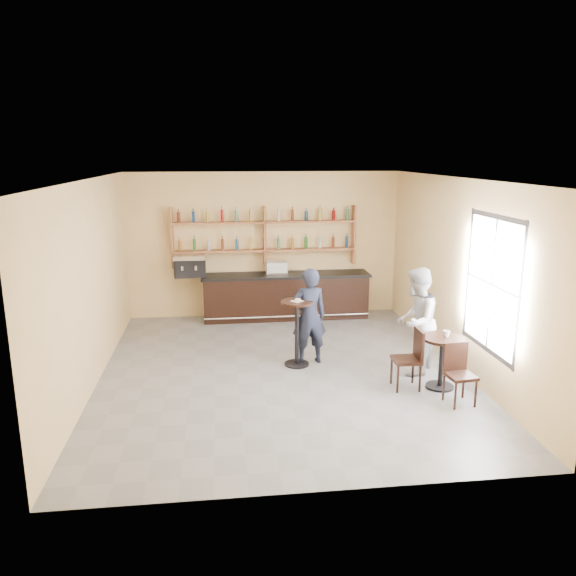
{
  "coord_description": "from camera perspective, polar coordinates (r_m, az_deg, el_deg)",
  "views": [
    {
      "loc": [
        -0.98,
        -8.84,
        3.6
      ],
      "look_at": [
        0.2,
        0.8,
        1.25
      ],
      "focal_mm": 35.0,
      "sensor_mm": 36.0,
      "label": 1
    }
  ],
  "objects": [
    {
      "name": "ceiling",
      "position": [
        8.9,
        -0.66,
        11.03
      ],
      "size": [
        7.0,
        7.0,
        0.0
      ],
      "primitive_type": "plane",
      "rotation": [
        3.14,
        0.0,
        0.0
      ],
      "color": "white",
      "rests_on": "wall_back"
    },
    {
      "name": "pedestal_table",
      "position": [
        9.67,
        0.92,
        -4.63
      ],
      "size": [
        0.73,
        0.73,
        1.15
      ],
      "primitive_type": null,
      "rotation": [
        0.0,
        0.0,
        -0.41
      ],
      "color": "black",
      "rests_on": "floor"
    },
    {
      "name": "chair_south",
      "position": [
        8.63,
        17.13,
        -8.46
      ],
      "size": [
        0.43,
        0.43,
        0.89
      ],
      "primitive_type": null,
      "rotation": [
        0.0,
        0.0,
        0.13
      ],
      "color": "black",
      "rests_on": "floor"
    },
    {
      "name": "floor",
      "position": [
        9.59,
        -0.61,
        -8.44
      ],
      "size": [
        7.0,
        7.0,
        0.0
      ],
      "primitive_type": "plane",
      "color": "slate",
      "rests_on": "ground"
    },
    {
      "name": "cafe_table",
      "position": [
        9.13,
        15.31,
        -7.3
      ],
      "size": [
        0.84,
        0.84,
        0.83
      ],
      "primitive_type": null,
      "rotation": [
        0.0,
        0.0,
        0.35
      ],
      "color": "black",
      "rests_on": "floor"
    },
    {
      "name": "cup_pedestal",
      "position": [
        9.61,
        1.68,
        -0.89
      ],
      "size": [
        0.15,
        0.15,
        0.1
      ],
      "primitive_type": "imported",
      "rotation": [
        0.0,
        0.0,
        -0.23
      ],
      "color": "white",
      "rests_on": "pedestal_table"
    },
    {
      "name": "donut",
      "position": [
        9.49,
        1.0,
        -1.22
      ],
      "size": [
        0.13,
        0.13,
        0.04
      ],
      "primitive_type": "torus",
      "rotation": [
        0.0,
        0.0,
        -0.22
      ],
      "color": "#E08F52",
      "rests_on": "napkin"
    },
    {
      "name": "wall_right",
      "position": [
        9.9,
        16.9,
        1.35
      ],
      "size": [
        0.0,
        7.0,
        7.0
      ],
      "primitive_type": "plane",
      "rotation": [
        1.57,
        0.0,
        -1.57
      ],
      "color": "#F0CA88",
      "rests_on": "floor"
    },
    {
      "name": "espresso_machine",
      "position": [
        12.23,
        -9.97,
        2.26
      ],
      "size": [
        0.7,
        0.49,
        0.47
      ],
      "primitive_type": null,
      "rotation": [
        0.0,
        0.0,
        0.1
      ],
      "color": "black",
      "rests_on": "bar_counter"
    },
    {
      "name": "window_frame",
      "position": [
        8.81,
        19.98,
        0.33
      ],
      "size": [
        0.04,
        1.7,
        2.1
      ],
      "primitive_type": null,
      "color": "black",
      "rests_on": "wall_right"
    },
    {
      "name": "shelf_unit",
      "position": [
        12.37,
        -2.38,
        5.28
      ],
      "size": [
        4.0,
        0.26,
        1.4
      ],
      "primitive_type": null,
      "color": "brown",
      "rests_on": "wall_back"
    },
    {
      "name": "pastry_case",
      "position": [
        12.3,
        -1.19,
        2.06
      ],
      "size": [
        0.49,
        0.41,
        0.28
      ],
      "primitive_type": null,
      "rotation": [
        0.0,
        0.0,
        0.08
      ],
      "color": "silver",
      "rests_on": "bar_counter"
    },
    {
      "name": "wall_back",
      "position": [
        12.53,
        -2.42,
        4.41
      ],
      "size": [
        7.0,
        0.0,
        7.0
      ],
      "primitive_type": "plane",
      "rotation": [
        1.57,
        0.0,
        0.0
      ],
      "color": "#F0CA88",
      "rests_on": "floor"
    },
    {
      "name": "liquor_bottles",
      "position": [
        12.35,
        -2.39,
        6.06
      ],
      "size": [
        3.68,
        0.1,
        1.0
      ],
      "primitive_type": null,
      "color": "#8C5919",
      "rests_on": "shelf_unit"
    },
    {
      "name": "window_pane",
      "position": [
        8.82,
        20.01,
        0.33
      ],
      "size": [
        0.0,
        2.0,
        2.0
      ],
      "primitive_type": "plane",
      "rotation": [
        1.57,
        0.0,
        -1.57
      ],
      "color": "white",
      "rests_on": "wall_right"
    },
    {
      "name": "chair_west",
      "position": [
        8.97,
        11.93,
        -7.09
      ],
      "size": [
        0.42,
        0.42,
        0.95
      ],
      "primitive_type": null,
      "rotation": [
        0.0,
        0.0,
        -1.6
      ],
      "color": "black",
      "rests_on": "floor"
    },
    {
      "name": "cup_cafe",
      "position": [
        9.0,
        15.79,
        -4.49
      ],
      "size": [
        0.13,
        0.13,
        0.1
      ],
      "primitive_type": "imported",
      "rotation": [
        0.0,
        0.0,
        0.19
      ],
      "color": "white",
      "rests_on": "cafe_table"
    },
    {
      "name": "man_main",
      "position": [
        9.71,
        2.14,
        -2.88
      ],
      "size": [
        0.66,
        0.47,
        1.69
      ],
      "primitive_type": "imported",
      "rotation": [
        0.0,
        0.0,
        3.25
      ],
      "color": "black",
      "rests_on": "floor"
    },
    {
      "name": "wall_front",
      "position": [
        5.78,
        3.25,
        -6.65
      ],
      "size": [
        7.0,
        0.0,
        7.0
      ],
      "primitive_type": "plane",
      "rotation": [
        -1.57,
        0.0,
        0.0
      ],
      "color": "#F0CA88",
      "rests_on": "floor"
    },
    {
      "name": "wall_left",
      "position": [
        9.28,
        -19.37,
        0.38
      ],
      "size": [
        0.0,
        7.0,
        7.0
      ],
      "primitive_type": "plane",
      "rotation": [
        1.57,
        0.0,
        1.57
      ],
      "color": "#F0CA88",
      "rests_on": "floor"
    },
    {
      "name": "patron_second",
      "position": [
        9.48,
        12.85,
        -3.3
      ],
      "size": [
        1.05,
        1.1,
        1.8
      ],
      "primitive_type": "imported",
      "rotation": [
        0.0,
        0.0,
        -2.14
      ],
      "color": "#9F9EA3",
      "rests_on": "floor"
    },
    {
      "name": "napkin",
      "position": [
        9.5,
        0.93,
        -1.33
      ],
      "size": [
        0.24,
        0.24,
        0.0
      ],
      "primitive_type": "cube",
      "rotation": [
        0.0,
        0.0,
        0.69
      ],
      "color": "white",
      "rests_on": "pedestal_table"
    },
    {
      "name": "bar_counter",
      "position": [
        12.46,
        -0.22,
        -0.8
      ],
      "size": [
        3.69,
        0.72,
        1.0
      ],
      "primitive_type": null,
      "color": "black",
      "rests_on": "floor"
    }
  ]
}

